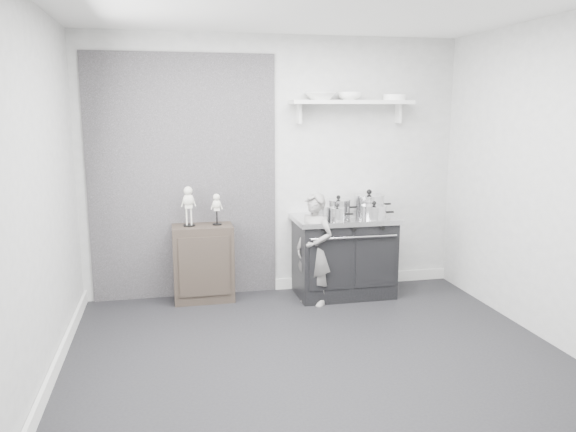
# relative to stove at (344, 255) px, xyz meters

# --- Properties ---
(ground) EXTENTS (4.00, 4.00, 0.00)m
(ground) POSITION_rel_stove_xyz_m (-0.68, -1.48, -0.43)
(ground) COLOR black
(ground) RESTS_ON ground
(room_shell) EXTENTS (4.02, 3.62, 2.71)m
(room_shell) POSITION_rel_stove_xyz_m (-0.77, -1.33, 1.21)
(room_shell) COLOR #9D9D9B
(room_shell) RESTS_ON ground
(wall_shelf) EXTENTS (1.30, 0.26, 0.24)m
(wall_shelf) POSITION_rel_stove_xyz_m (0.12, 0.20, 1.58)
(wall_shelf) COLOR silver
(wall_shelf) RESTS_ON room_shell
(stove) EXTENTS (1.05, 0.66, 0.85)m
(stove) POSITION_rel_stove_xyz_m (0.00, 0.00, 0.00)
(stove) COLOR black
(stove) RESTS_ON ground
(side_cabinet) EXTENTS (0.61, 0.35, 0.79)m
(side_cabinet) POSITION_rel_stove_xyz_m (-1.46, 0.13, -0.03)
(side_cabinet) COLOR black
(side_cabinet) RESTS_ON ground
(child) EXTENTS (0.47, 0.49, 1.14)m
(child) POSITION_rel_stove_xyz_m (-0.38, -0.21, 0.14)
(child) COLOR slate
(child) RESTS_ON ground
(pot_front_left) EXTENTS (0.29, 0.20, 0.18)m
(pot_front_left) POSITION_rel_stove_xyz_m (-0.30, -0.12, 0.49)
(pot_front_left) COLOR silver
(pot_front_left) RESTS_ON stove
(pot_back_left) EXTENTS (0.34, 0.26, 0.21)m
(pot_back_left) POSITION_rel_stove_xyz_m (-0.03, 0.12, 0.50)
(pot_back_left) COLOR silver
(pot_back_left) RESTS_ON stove
(pot_back_right) EXTENTS (0.41, 0.33, 0.26)m
(pot_back_right) POSITION_rel_stove_xyz_m (0.31, 0.13, 0.52)
(pot_back_right) COLOR silver
(pot_back_right) RESTS_ON stove
(pot_front_right) EXTENTS (0.34, 0.26, 0.18)m
(pot_front_right) POSITION_rel_stove_xyz_m (0.26, -0.17, 0.49)
(pot_front_right) COLOR silver
(pot_front_right) RESTS_ON stove
(pot_front_center) EXTENTS (0.25, 0.17, 0.15)m
(pot_front_center) POSITION_rel_stove_xyz_m (-0.13, -0.16, 0.48)
(pot_front_center) COLOR silver
(pot_front_center) RESTS_ON stove
(skeleton_full) EXTENTS (0.13, 0.08, 0.47)m
(skeleton_full) POSITION_rel_stove_xyz_m (-1.59, 0.13, 0.59)
(skeleton_full) COLOR beige
(skeleton_full) RESTS_ON side_cabinet
(skeleton_torso) EXTENTS (0.10, 0.07, 0.37)m
(skeleton_torso) POSITION_rel_stove_xyz_m (-1.31, 0.13, 0.55)
(skeleton_torso) COLOR beige
(skeleton_torso) RESTS_ON side_cabinet
(bowl_large) EXTENTS (0.32, 0.32, 0.08)m
(bowl_large) POSITION_rel_stove_xyz_m (-0.22, 0.19, 1.65)
(bowl_large) COLOR white
(bowl_large) RESTS_ON wall_shelf
(bowl_small) EXTENTS (0.26, 0.26, 0.08)m
(bowl_small) POSITION_rel_stove_xyz_m (0.10, 0.19, 1.65)
(bowl_small) COLOR white
(bowl_small) RESTS_ON wall_shelf
(plate_stack) EXTENTS (0.24, 0.24, 0.06)m
(plate_stack) POSITION_rel_stove_xyz_m (0.59, 0.19, 1.64)
(plate_stack) COLOR white
(plate_stack) RESTS_ON wall_shelf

